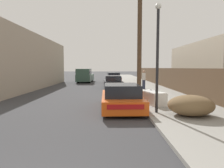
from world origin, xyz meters
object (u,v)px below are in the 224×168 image
car_parked_far (113,78)px  pedestrian (144,79)px  utility_pole (140,35)px  pickup_truck (85,76)px  brush_pile (191,105)px  parked_sports_car_red (121,98)px  car_parked_mid (113,82)px  street_lamp (158,50)px  discarded_fridge (152,98)px

car_parked_far → pedestrian: size_ratio=2.65×
utility_pole → pickup_truck: bearing=113.3°
car_parked_far → brush_pile: (2.87, -18.74, -0.13)m
pickup_truck → brush_pile: pickup_truck is taller
parked_sports_car_red → car_parked_mid: (-0.27, 10.33, 0.02)m
pickup_truck → street_lamp: street_lamp is taller
utility_pole → pedestrian: bearing=74.6°
discarded_fridge → pedestrian: size_ratio=1.14×
pickup_truck → pedestrian: (6.64, -9.90, 0.05)m
parked_sports_car_red → pickup_truck: bearing=101.3°
utility_pole → brush_pile: 7.97m
car_parked_mid → utility_pole: utility_pole is taller
street_lamp → parked_sports_car_red: bearing=138.9°
parked_sports_car_red → utility_pole: 6.53m
utility_pole → brush_pile: size_ratio=4.55×
pickup_truck → brush_pile: bearing=110.0°
street_lamp → brush_pile: (1.27, -0.56, -2.28)m
parked_sports_car_red → brush_pile: parked_sports_car_red is taller
discarded_fridge → pedestrian: 7.60m
parked_sports_car_red → car_parked_mid: 10.33m
pedestrian → utility_pole: bearing=-105.4°
discarded_fridge → car_parked_mid: (-2.02, 9.50, 0.14)m
utility_pole → street_lamp: bearing=-91.3°
parked_sports_car_red → pedestrian: bearing=71.7°
discarded_fridge → street_lamp: size_ratio=0.42×
pickup_truck → utility_pole: utility_pole is taller
car_parked_far → brush_pile: car_parked_far is taller
discarded_fridge → car_parked_mid: size_ratio=0.47×
pickup_truck → utility_pole: (5.72, -13.27, 3.51)m
parked_sports_car_red → pedestrian: pedestrian is taller
parked_sports_car_red → car_parked_mid: bearing=90.1°
car_parked_far → utility_pole: utility_pole is taller
car_parked_far → utility_pole: 12.60m
brush_pile → pedestrian: 10.22m
discarded_fridge → parked_sports_car_red: size_ratio=0.44×
car_parked_far → parked_sports_car_red: bearing=-94.3°
utility_pole → parked_sports_car_red: bearing=-108.0°
car_parked_mid → car_parked_far: 6.56m
brush_pile → car_parked_far: bearing=98.7°
car_parked_mid → pickup_truck: 8.82m
car_parked_mid → parked_sports_car_red: bearing=-91.2°
discarded_fridge → pickup_truck: pickup_truck is taller
discarded_fridge → utility_pole: (-0.12, 4.17, 4.01)m
parked_sports_car_red → street_lamp: 2.98m
car_parked_mid → street_lamp: street_lamp is taller
discarded_fridge → brush_pile: bearing=-84.7°
utility_pole → street_lamp: utility_pole is taller
parked_sports_car_red → street_lamp: size_ratio=0.98×
utility_pole → car_parked_far: bearing=98.4°
discarded_fridge → parked_sports_car_red: 1.93m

